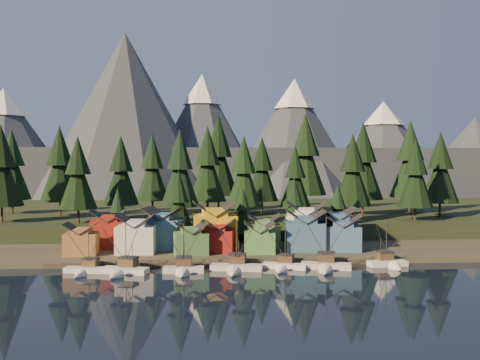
{
  "coord_description": "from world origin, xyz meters",
  "views": [
    {
      "loc": [
        -6.25,
        -102.42,
        23.16
      ],
      "look_at": [
        3.61,
        30.0,
        18.52
      ],
      "focal_mm": 40.0,
      "sensor_mm": 36.0,
      "label": 1
    }
  ],
  "objects": [
    {
      "name": "tree_hill_12",
      "position": [
        46.0,
        66.0,
        22.38
      ],
      "size": [
        12.86,
        12.86,
        29.97
      ],
      "color": "#332319",
      "rests_on": "hillside"
    },
    {
      "name": "tree_hill_5",
      "position": [
        -12.0,
        50.0,
        20.49
      ],
      "size": [
        11.38,
        11.38,
        26.5
      ],
      "color": "#332319",
      "rests_on": "hillside"
    },
    {
      "name": "boat_3",
      "position": [
        1.14,
        8.93,
        2.18
      ],
      "size": [
        11.67,
        12.36,
        12.02
      ],
      "rotation": [
        0.0,
        0.0,
        -0.18
      ],
      "color": "beige",
      "rests_on": "ground"
    },
    {
      "name": "mountain_ridge",
      "position": [
        -4.2,
        213.59,
        26.06
      ],
      "size": [
        560.0,
        190.0,
        90.0
      ],
      "color": "#444B58",
      "rests_on": "ground"
    },
    {
      "name": "house_back_1",
      "position": [
        -15.25,
        30.73,
        6.87
      ],
      "size": [
        10.98,
        11.06,
        10.22
      ],
      "rotation": [
        0.0,
        0.0,
        -0.23
      ],
      "color": "#3C658F",
      "rests_on": "shore_strip"
    },
    {
      "name": "dock",
      "position": [
        0.0,
        16.5,
        0.5
      ],
      "size": [
        80.0,
        4.0,
        1.0
      ],
      "primitive_type": "cube",
      "color": "#473C32",
      "rests_on": "ground"
    },
    {
      "name": "house_back_0",
      "position": [
        -29.41,
        33.67,
        6.46
      ],
      "size": [
        9.41,
        9.09,
        9.45
      ],
      "rotation": [
        0.0,
        0.0,
        0.09
      ],
      "color": "maroon",
      "rests_on": "shore_strip"
    },
    {
      "name": "ground",
      "position": [
        0.0,
        0.0,
        0.0
      ],
      "size": [
        500.0,
        500.0,
        0.0
      ],
      "primitive_type": "plane",
      "color": "black",
      "rests_on": "ground"
    },
    {
      "name": "tree_hill_15",
      "position": [
        0.0,
        82.0,
        24.19
      ],
      "size": [
        14.28,
        14.28,
        33.26
      ],
      "color": "#332319",
      "rests_on": "hillside"
    },
    {
      "name": "tree_hill_13",
      "position": [
        56.0,
        48.0,
        18.9
      ],
      "size": [
        10.13,
        10.13,
        23.59
      ],
      "color": "#332319",
      "rests_on": "hillside"
    },
    {
      "name": "tree_hill_10",
      "position": [
        30.0,
        80.0,
        24.55
      ],
      "size": [
        14.57,
        14.57,
        33.93
      ],
      "color": "#332319",
      "rests_on": "hillside"
    },
    {
      "name": "tree_shore_2",
      "position": [
        5.0,
        40.0,
        9.67
      ],
      "size": [
        6.43,
        6.43,
        14.97
      ],
      "color": "#332319",
      "rests_on": "shore_strip"
    },
    {
      "name": "tree_shore_0",
      "position": [
        -28.0,
        40.0,
        9.52
      ],
      "size": [
        6.3,
        6.3,
        14.68
      ],
      "color": "#332319",
      "rests_on": "shore_strip"
    },
    {
      "name": "boat_1",
      "position": [
        -22.18,
        7.61,
        2.25
      ],
      "size": [
        10.43,
        10.94,
        11.76
      ],
      "rotation": [
        0.0,
        0.0,
        -0.29
      ],
      "color": "beige",
      "rests_on": "ground"
    },
    {
      "name": "tree_hill_6",
      "position": [
        -4.0,
        65.0,
        21.49
      ],
      "size": [
        12.16,
        12.16,
        28.33
      ],
      "color": "#332319",
      "rests_on": "hillside"
    },
    {
      "name": "tree_hill_8",
      "position": [
        14.0,
        72.0,
        19.82
      ],
      "size": [
        10.85,
        10.85,
        25.27
      ],
      "color": "#332319",
      "rests_on": "hillside"
    },
    {
      "name": "house_back_2",
      "position": [
        -2.67,
        32.09,
        7.55
      ],
      "size": [
        11.28,
        10.44,
        11.52
      ],
      "rotation": [
        0.0,
        0.0,
        0.05
      ],
      "color": "gold",
      "rests_on": "shore_strip"
    },
    {
      "name": "boat_2",
      "position": [
        -9.82,
        7.74,
        2.31
      ],
      "size": [
        8.8,
        9.54,
        11.45
      ],
      "rotation": [
        0.0,
        0.0,
        -0.03
      ],
      "color": "beige",
      "rests_on": "ground"
    },
    {
      "name": "tree_hill_11",
      "position": [
        38.0,
        50.0,
        19.81
      ],
      "size": [
        10.84,
        10.84,
        25.26
      ],
      "color": "#332319",
      "rests_on": "hillside"
    },
    {
      "name": "house_back_3",
      "position": [
        9.72,
        31.24,
        5.86
      ],
      "size": [
        8.71,
        7.88,
        8.29
      ],
      "rotation": [
        0.0,
        0.0,
        -0.08
      ],
      "color": "#568849",
      "rests_on": "shore_strip"
    },
    {
      "name": "house_front_2",
      "position": [
        -8.53,
        22.15,
        5.43
      ],
      "size": [
        8.55,
        8.6,
        7.48
      ],
      "rotation": [
        0.0,
        0.0,
        0.13
      ],
      "color": "#487640",
      "rests_on": "shore_strip"
    },
    {
      "name": "tree_hill_7",
      "position": [
        6.0,
        48.0,
        19.4
      ],
      "size": [
        10.52,
        10.52,
        24.51
      ],
      "color": "#332319",
      "rests_on": "hillside"
    },
    {
      "name": "house_front_1",
      "position": [
        -21.44,
        24.73,
        6.35
      ],
      "size": [
        9.15,
        8.8,
        9.23
      ],
      "rotation": [
        0.0,
        0.0,
        -0.03
      ],
      "color": "silver",
      "rests_on": "shore_strip"
    },
    {
      "name": "boat_5",
      "position": [
        20.41,
        9.02,
        2.32
      ],
      "size": [
        11.44,
        11.96,
        12.39
      ],
      "rotation": [
        0.0,
        0.0,
        -0.26
      ],
      "color": "beige",
      "rests_on": "ground"
    },
    {
      "name": "shore_strip",
      "position": [
        0.0,
        40.0,
        0.75
      ],
      "size": [
        400.0,
        50.0,
        1.5
      ],
      "primitive_type": "cube",
      "color": "#393529",
      "rests_on": "ground"
    },
    {
      "name": "hillside",
      "position": [
        0.0,
        90.0,
        3.0
      ],
      "size": [
        420.0,
        100.0,
        6.0
      ],
      "primitive_type": "cube",
      "color": "black",
      "rests_on": "ground"
    },
    {
      "name": "tree_shore_4",
      "position": [
        31.0,
        40.0,
        10.12
      ],
      "size": [
        6.77,
        6.77,
        15.78
      ],
      "color": "#332319",
      "rests_on": "shore_strip"
    },
    {
      "name": "house_back_4",
      "position": [
        21.2,
        34.08,
        7.34
      ],
      "size": [
        11.88,
        11.56,
        11.12
      ],
      "rotation": [
        0.0,
        0.0,
        -0.19
      ],
      "color": "white",
      "rests_on": "shore_strip"
    },
    {
      "name": "tree_hill_16",
      "position": [
        -68.0,
        78.0,
        21.27
      ],
      "size": [
        11.99,
        11.99,
        27.93
      ],
      "color": "#332319",
      "rests_on": "hillside"
    },
    {
      "name": "house_front_5",
      "position": [
        19.23,
        25.5,
        6.64
      ],
      "size": [
        10.22,
        9.48,
        9.78
      ],
      "rotation": [
        0.0,
        0.0,
        -0.11
      ],
      "color": "#335C78",
      "rests_on": "shore_strip"
    },
    {
      "name": "house_front_6",
      "position": [
        28.26,
        24.97,
        6.07
      ],
      "size": [
        10.14,
        9.76,
        8.7
      ],
      "rotation": [
        0.0,
        0.0,
        -0.2
      ],
      "color": "#355D7F",
      "rests_on": "shore_strip"
    },
    {
      "name": "tree_hill_14",
      "position": [
        64.0,
        72.0,
        22.97
      ],
      "size": [
        13.32,
        13.32,
        31.04
      ],
      "color": "#332319",
      "rests_on": "hillside"
    },
    {
      "name": "house_back_5",
      "position": [
        28.77,
        31.33,
        6.72
      ],
      "size": [
        9.89,
        9.99,
        9.95
      ],
      "rotation": [
        0.0,
        0.0,
        -0.13
      ],
      "color": "#36607F",
      "rests_on": "shore_strip"
    },
    {
      "name": "boat_6",
      "position": [
        35.13,
        11.26,
        2.3
      ],
      "size": [
        9.06,
        9.67,
        11.44
      ],
      "rotation": [
        0.0,
        0.0,
        0.12
      ],
      "color": "white",
      "rests_on": "ground"
    },
    {
      "name": "tree_shore_1",
      "position": [
        -12.0,
        40.0,
        12.02
      ],
      "size": [
        8.26,
        8.26,
        19.25
      ],
      "color": "#332319",
      "rests_on": "shore_strip"
    },
    {
      "name": "tree_shore_3",
      "position": [
        19.0,
        40.0,
        11.04
      ],
      "size": [
        7.5,
        7.5,
        17.47
      ],
      "color": "#332319",
      "rests_on": "shore_strip"
    },
    {
      "name": "house_front_3",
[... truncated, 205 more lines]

